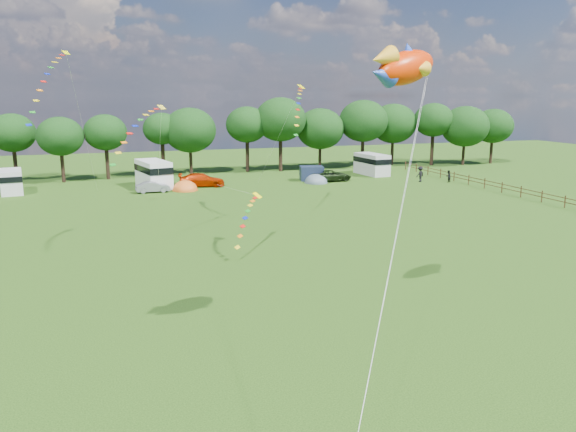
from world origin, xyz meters
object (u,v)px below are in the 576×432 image
object	(u,v)px
campervan_d	(372,163)
tent_greyblue	(316,183)
car_b	(153,187)
walker_a	(448,176)
tent_orange	(185,190)
campervan_b	(11,181)
fish_kite	(402,67)
campervan_c	(154,173)
car_d	(331,176)
walker_b	(420,174)
car_c	(202,180)

from	to	relation	value
campervan_d	tent_greyblue	world-z (taller)	campervan_d
car_b	walker_a	bearing A→B (deg)	-98.19
tent_orange	walker_a	xyz separation A→B (m)	(31.74, -3.95, 0.73)
campervan_b	fish_kite	bearing A→B (deg)	-162.11
tent_orange	walker_a	bearing A→B (deg)	-7.09
campervan_c	walker_a	xyz separation A→B (m)	(34.87, -7.44, -0.92)
campervan_b	campervan_c	world-z (taller)	campervan_c
car_d	walker_b	xyz separation A→B (m)	(10.24, -3.93, 0.26)
car_c	tent_orange	distance (m)	3.22
car_c	walker_a	xyz separation A→B (m)	(29.50, -6.13, -0.03)
tent_orange	car_c	bearing A→B (deg)	44.21
campervan_c	campervan_d	world-z (taller)	campervan_c
tent_orange	walker_b	distance (m)	28.72
car_b	campervan_c	size ratio (longest dim) A/B	0.51
car_b	car_c	world-z (taller)	car_c
tent_orange	fish_kite	bearing A→B (deg)	-85.17
car_b	car_d	xyz separation A→B (m)	(21.93, 1.60, 0.09)
campervan_c	campervan_b	bearing A→B (deg)	74.89
fish_kite	walker_a	size ratio (longest dim) A/B	2.69
tent_orange	campervan_b	bearing A→B (deg)	167.08
car_c	fish_kite	world-z (taller)	fish_kite
tent_greyblue	car_c	bearing A→B (deg)	173.53
car_b	tent_greyblue	bearing A→B (deg)	-89.64
campervan_c	car_c	bearing A→B (deg)	-116.16
fish_kite	walker_b	world-z (taller)	fish_kite
campervan_d	car_c	bearing A→B (deg)	91.71
campervan_d	fish_kite	bearing A→B (deg)	148.97
car_c	campervan_b	bearing A→B (deg)	95.75
car_c	campervan_d	bearing A→B (deg)	-71.32
campervan_b	fish_kite	world-z (taller)	fish_kite
car_c	campervan_d	world-z (taller)	campervan_d
car_b	tent_greyblue	distance (m)	19.65
car_c	car_d	xyz separation A→B (m)	(16.10, -0.87, -0.07)
car_c	tent_greyblue	bearing A→B (deg)	-85.11
car_b	car_d	bearing A→B (deg)	-88.12
tent_greyblue	fish_kite	world-z (taller)	fish_kite
campervan_c	tent_greyblue	world-z (taller)	campervan_c
tent_greyblue	walker_b	xyz separation A→B (m)	(12.55, -3.24, 0.94)
car_b	fish_kite	world-z (taller)	fish_kite
campervan_d	walker_b	distance (m)	8.32
car_b	campervan_b	distance (m)	15.41
campervan_b	campervan_d	size ratio (longest dim) A/B	0.91
campervan_b	walker_a	distance (m)	50.72
car_c	campervan_d	distance (m)	23.80
walker_b	walker_a	bearing A→B (deg)	135.35
campervan_c	car_d	bearing A→B (deg)	-108.25
campervan_d	walker_b	xyz separation A→B (m)	(2.74, -7.83, -0.55)
car_c	walker_a	size ratio (longest dim) A/B	3.45
campervan_c	walker_b	bearing A→B (deg)	-113.36
campervan_b	tent_orange	distance (m)	18.83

